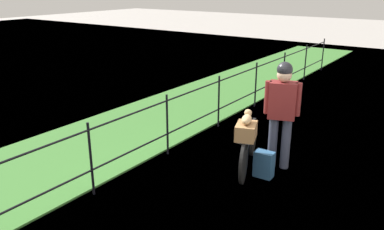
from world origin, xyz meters
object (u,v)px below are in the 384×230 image
at_px(bicycle_main, 248,148).
at_px(terrier_dog, 247,118).
at_px(cyclist_person, 282,106).
at_px(mooring_bollard, 278,100).
at_px(wooden_crate, 246,131).
at_px(backpack_on_paving, 264,164).

height_order(bicycle_main, terrier_dog, terrier_dog).
xyz_separation_m(terrier_dog, cyclist_person, (0.63, -0.26, 0.06)).
distance_m(terrier_dog, mooring_bollard, 3.64).
bearing_deg(mooring_bollard, wooden_crate, -164.22).
bearing_deg(mooring_bollard, backpack_on_paving, -159.87).
xyz_separation_m(bicycle_main, terrier_dog, (-0.33, -0.11, 0.61)).
bearing_deg(cyclist_person, bicycle_main, 129.79).
xyz_separation_m(bicycle_main, mooring_bollard, (3.10, 0.85, -0.12)).
distance_m(wooden_crate, terrier_dog, 0.19).
bearing_deg(wooden_crate, backpack_on_paving, -43.00).
xyz_separation_m(cyclist_person, mooring_bollard, (2.79, 1.22, -0.78)).
bearing_deg(terrier_dog, backpack_on_paving, -47.28).
distance_m(bicycle_main, terrier_dog, 0.70).
relative_size(terrier_dog, cyclist_person, 0.19).
distance_m(bicycle_main, cyclist_person, 0.82).
bearing_deg(mooring_bollard, bicycle_main, -164.61).
bearing_deg(backpack_on_paving, bicycle_main, -23.50).
bearing_deg(terrier_dog, cyclist_person, -21.95).
bearing_deg(backpack_on_paving, mooring_bollard, -72.27).
bearing_deg(cyclist_person, terrier_dog, 158.05).
distance_m(wooden_crate, mooring_bollard, 3.63).
height_order(terrier_dog, cyclist_person, cyclist_person).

